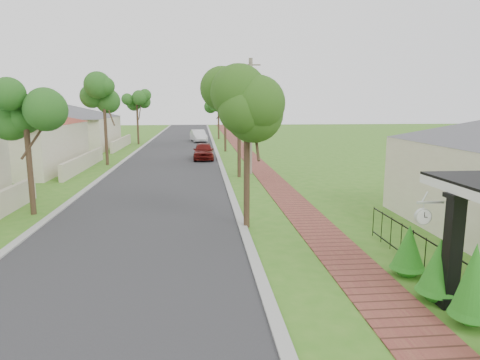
{
  "coord_description": "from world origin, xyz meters",
  "views": [
    {
      "loc": [
        -0.81,
        -9.3,
        4.38
      ],
      "look_at": [
        0.68,
        6.63,
        1.5
      ],
      "focal_mm": 32.0,
      "sensor_mm": 36.0,
      "label": 1
    }
  ],
  "objects_px": {
    "utility_pole": "(250,116)",
    "near_tree": "(247,105)",
    "porch_post": "(452,257)",
    "parked_car_white": "(198,136)",
    "parked_car_red": "(204,151)",
    "station_clock": "(424,215)"
  },
  "relations": [
    {
      "from": "near_tree",
      "to": "utility_pole",
      "type": "xyz_separation_m",
      "value": [
        1.5,
        11.68,
        -0.74
      ]
    },
    {
      "from": "parked_car_red",
      "to": "utility_pole",
      "type": "height_order",
      "value": "utility_pole"
    },
    {
      "from": "parked_car_red",
      "to": "near_tree",
      "type": "xyz_separation_m",
      "value": [
        1.36,
        -18.89,
        3.66
      ]
    },
    {
      "from": "parked_car_red",
      "to": "near_tree",
      "type": "height_order",
      "value": "near_tree"
    },
    {
      "from": "near_tree",
      "to": "parked_car_red",
      "type": "bearing_deg",
      "value": 94.11
    },
    {
      "from": "porch_post",
      "to": "parked_car_white",
      "type": "height_order",
      "value": "porch_post"
    },
    {
      "from": "porch_post",
      "to": "station_clock",
      "type": "distance_m",
      "value": 1.04
    },
    {
      "from": "utility_pole",
      "to": "station_clock",
      "type": "relative_size",
      "value": 11.03
    },
    {
      "from": "porch_post",
      "to": "parked_car_white",
      "type": "bearing_deg",
      "value": 97.68
    },
    {
      "from": "porch_post",
      "to": "parked_car_white",
      "type": "relative_size",
      "value": 0.61
    },
    {
      "from": "parked_car_red",
      "to": "station_clock",
      "type": "bearing_deg",
      "value": -78.71
    },
    {
      "from": "parked_car_red",
      "to": "utility_pole",
      "type": "bearing_deg",
      "value": -67.63
    },
    {
      "from": "porch_post",
      "to": "parked_car_white",
      "type": "xyz_separation_m",
      "value": [
        -5.55,
        41.18,
        -0.44
      ]
    },
    {
      "from": "porch_post",
      "to": "parked_car_red",
      "type": "height_order",
      "value": "porch_post"
    },
    {
      "from": "parked_car_white",
      "to": "near_tree",
      "type": "relative_size",
      "value": 0.76
    },
    {
      "from": "utility_pole",
      "to": "porch_post",
      "type": "bearing_deg",
      "value": -82.91
    },
    {
      "from": "porch_post",
      "to": "utility_pole",
      "type": "bearing_deg",
      "value": 97.09
    },
    {
      "from": "utility_pole",
      "to": "parked_car_red",
      "type": "bearing_deg",
      "value": 111.59
    },
    {
      "from": "utility_pole",
      "to": "station_clock",
      "type": "bearing_deg",
      "value": -84.31
    },
    {
      "from": "station_clock",
      "to": "utility_pole",
      "type": "bearing_deg",
      "value": 95.69
    },
    {
      "from": "parked_car_white",
      "to": "station_clock",
      "type": "bearing_deg",
      "value": -92.42
    },
    {
      "from": "utility_pole",
      "to": "near_tree",
      "type": "bearing_deg",
      "value": -97.32
    }
  ]
}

